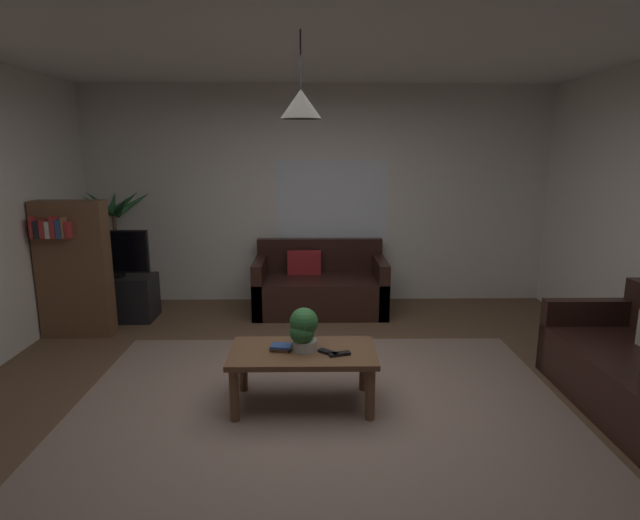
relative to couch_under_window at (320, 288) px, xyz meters
The scene contains 17 objects.
floor 2.30m from the couch_under_window, 90.69° to the right, with size 5.70×5.52×0.02m, color brown.
rug 2.50m from the couch_under_window, 90.63° to the right, with size 3.71×3.04×0.01m, color gray.
wall_back 1.17m from the couch_under_window, 93.10° to the left, with size 5.82×0.06×2.66m, color silver.
ceiling 3.31m from the couch_under_window, 90.69° to the right, with size 5.70×5.52×0.02m, color white.
window_pane 1.09m from the couch_under_window, 72.00° to the left, with size 1.37×0.01×1.02m, color white.
couch_under_window is the anchor object (origin of this frame).
coffee_table 2.32m from the couch_under_window, 93.97° to the right, with size 1.08×0.59×0.44m.
book_on_table_0 2.33m from the couch_under_window, 98.16° to the right, with size 0.14×0.10×0.02m, color #99663F.
book_on_table_1 2.34m from the couch_under_window, 97.86° to the right, with size 0.15×0.11×0.02m, color #2D4C8C.
remote_on_table_0 2.42m from the couch_under_window, 87.45° to the right, with size 0.05×0.16×0.02m, color black.
remote_on_table_1 2.39m from the couch_under_window, 89.32° to the right, with size 0.05×0.16×0.02m, color black.
potted_plant_on_table 2.34m from the couch_under_window, 93.83° to the right, with size 0.21×0.22×0.32m.
tv_stand 2.34m from the couch_under_window, behind, with size 0.90×0.44×0.50m, color black.
tv 2.40m from the couch_under_window, behind, with size 0.85×0.16×0.53m.
potted_palm_corner 2.45m from the couch_under_window, behind, with size 0.80×0.78×1.45m.
bookshelf_corner 2.67m from the couch_under_window, 162.54° to the right, with size 0.70×0.31×1.40m.
pendant_lamp 3.01m from the couch_under_window, 93.97° to the right, with size 0.28×0.28×0.56m.
Camera 1 is at (-0.06, -3.59, 1.89)m, focal length 28.73 mm.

